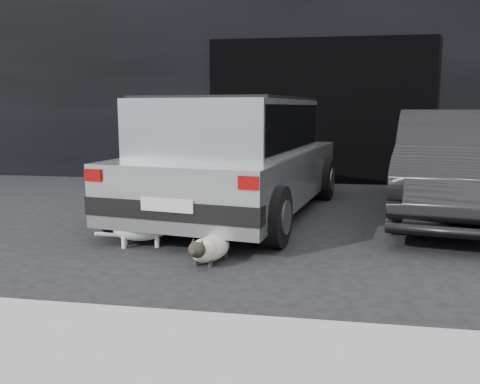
% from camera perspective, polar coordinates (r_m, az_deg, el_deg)
% --- Properties ---
extents(ground, '(80.00, 80.00, 0.00)m').
position_cam_1_polar(ground, '(5.68, -2.45, -4.55)').
color(ground, black).
rests_on(ground, ground).
extents(building_facade, '(34.00, 4.00, 5.00)m').
position_cam_1_polar(building_facade, '(11.44, 9.19, 14.99)').
color(building_facade, black).
rests_on(building_facade, ground).
extents(garage_opening, '(4.00, 0.10, 2.60)m').
position_cam_1_polar(garage_opening, '(9.38, 8.84, 8.90)').
color(garage_opening, black).
rests_on(garage_opening, ground).
extents(curb, '(18.00, 0.25, 0.12)m').
position_cam_1_polar(curb, '(3.08, 5.82, -15.81)').
color(curb, '#999994').
rests_on(curb, ground).
extents(silver_hatchback, '(2.52, 4.31, 1.50)m').
position_cam_1_polar(silver_hatchback, '(6.48, -0.45, 4.55)').
color(silver_hatchback, '#AEB1B2').
rests_on(silver_hatchback, ground).
extents(second_car, '(2.11, 4.27, 1.35)m').
position_cam_1_polar(second_car, '(6.97, 23.13, 2.93)').
color(second_car, black).
rests_on(second_car, ground).
extents(cat_siamese, '(0.39, 0.81, 0.28)m').
position_cam_1_polar(cat_siamese, '(4.56, -3.54, -6.40)').
color(cat_siamese, beige).
rests_on(cat_siamese, ground).
extents(cat_white, '(0.79, 0.42, 0.38)m').
position_cam_1_polar(cat_white, '(5.18, -10.67, -3.96)').
color(cat_white, white).
rests_on(cat_white, ground).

